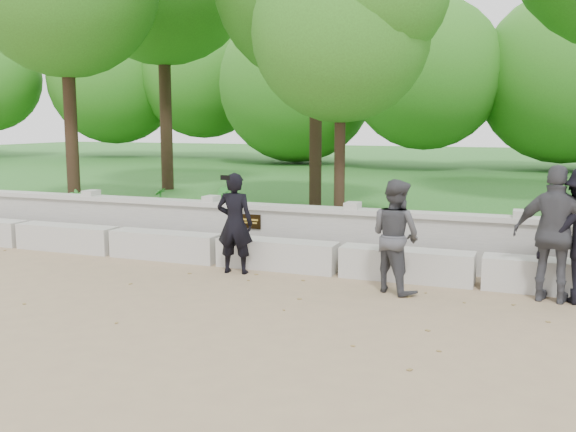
{
  "coord_description": "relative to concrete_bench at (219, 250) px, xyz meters",
  "views": [
    {
      "loc": [
        4.64,
        -7.1,
        2.26
      ],
      "look_at": [
        1.31,
        1.57,
        0.89
      ],
      "focal_mm": 40.0,
      "sensor_mm": 36.0,
      "label": 1
    }
  ],
  "objects": [
    {
      "name": "ground",
      "position": [
        -0.0,
        -1.9,
        -0.22
      ],
      "size": [
        80.0,
        80.0,
        0.0
      ],
      "primitive_type": "plane",
      "color": "#977E5C",
      "rests_on": "ground"
    },
    {
      "name": "visitor_left",
      "position": [
        2.97,
        -0.68,
        0.53
      ],
      "size": [
        0.93,
        0.87,
        1.51
      ],
      "color": "#3E3F43",
      "rests_on": "ground"
    },
    {
      "name": "lawn",
      "position": [
        -0.0,
        12.1,
        -0.1
      ],
      "size": [
        40.0,
        22.0,
        0.25
      ],
      "primitive_type": "cube",
      "color": "#1D5C1A",
      "rests_on": "ground"
    },
    {
      "name": "man_main",
      "position": [
        0.51,
        -0.48,
        0.53
      ],
      "size": [
        0.59,
        0.54,
        1.51
      ],
      "color": "black",
      "rests_on": "ground"
    },
    {
      "name": "shrub_d",
      "position": [
        -3.0,
        3.05,
        0.31
      ],
      "size": [
        0.31,
        0.34,
        0.57
      ],
      "primitive_type": "imported",
      "rotation": [
        0.0,
        0.0,
        4.81
      ],
      "color": "#2D802B",
      "rests_on": "lawn"
    },
    {
      "name": "tree_near_right",
      "position": [
        1.34,
        2.2,
        3.83
      ],
      "size": [
        3.19,
        3.19,
        5.41
      ],
      "color": "#382619",
      "rests_on": "lawn"
    },
    {
      "name": "concrete_bench",
      "position": [
        0.0,
        0.0,
        0.0
      ],
      "size": [
        11.9,
        0.45,
        0.45
      ],
      "color": "beige",
      "rests_on": "ground"
    },
    {
      "name": "parapet_wall",
      "position": [
        0.0,
        0.7,
        0.24
      ],
      "size": [
        12.5,
        0.35,
        0.9
      ],
      "color": "#B5B3AB",
      "rests_on": "ground"
    },
    {
      "name": "visitor_right",
      "position": [
        4.93,
        -0.45,
        0.64
      ],
      "size": [
        1.08,
        0.6,
        1.73
      ],
      "color": "#3F3F44",
      "rests_on": "ground"
    },
    {
      "name": "shrub_b",
      "position": [
        -1.55,
        3.19,
        0.34
      ],
      "size": [
        0.44,
        0.43,
        0.63
      ],
      "primitive_type": "imported",
      "rotation": [
        0.0,
        0.0,
        2.45
      ],
      "color": "#2D802B",
      "rests_on": "lawn"
    },
    {
      "name": "shrub_a",
      "position": [
        -4.4,
        2.01,
        0.32
      ],
      "size": [
        0.34,
        0.37,
        0.58
      ],
      "primitive_type": "imported",
      "rotation": [
        0.0,
        0.0,
        0.98
      ],
      "color": "#2D802B",
      "rests_on": "lawn"
    }
  ]
}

